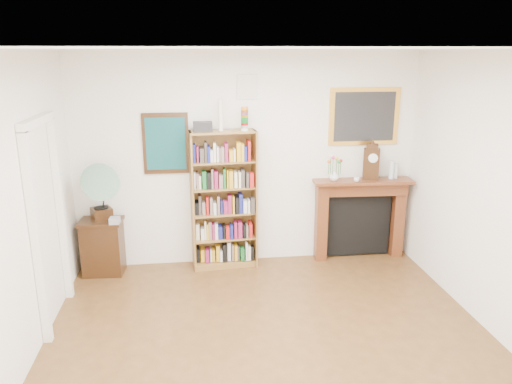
# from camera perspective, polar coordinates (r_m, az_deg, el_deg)

# --- Properties ---
(room) EXTENTS (4.51, 5.01, 2.81)m
(room) POSITION_cam_1_polar(r_m,az_deg,el_deg) (4.18, 2.87, -3.57)
(room) COLOR #4F3318
(room) RESTS_ON ground
(door_casing) EXTENTS (0.08, 1.02, 2.17)m
(door_casing) POSITION_cam_1_polar(r_m,az_deg,el_deg) (5.51, -22.75, -1.50)
(door_casing) COLOR white
(door_casing) RESTS_ON left_wall
(teal_poster) EXTENTS (0.58, 0.04, 0.78)m
(teal_poster) POSITION_cam_1_polar(r_m,az_deg,el_deg) (6.47, -10.27, 5.47)
(teal_poster) COLOR black
(teal_poster) RESTS_ON back_wall
(small_picture) EXTENTS (0.26, 0.04, 0.30)m
(small_picture) POSITION_cam_1_polar(r_m,az_deg,el_deg) (6.41, -0.98, 11.94)
(small_picture) COLOR white
(small_picture) RESTS_ON back_wall
(gilt_painting) EXTENTS (0.95, 0.04, 0.75)m
(gilt_painting) POSITION_cam_1_polar(r_m,az_deg,el_deg) (6.80, 12.27, 8.42)
(gilt_painting) COLOR gold
(gilt_painting) RESTS_ON back_wall
(bookshelf) EXTENTS (0.86, 0.37, 2.10)m
(bookshelf) POSITION_cam_1_polar(r_m,az_deg,el_deg) (6.47, -3.72, -0.06)
(bookshelf) COLOR brown
(bookshelf) RESTS_ON floor
(side_cabinet) EXTENTS (0.56, 0.42, 0.72)m
(side_cabinet) POSITION_cam_1_polar(r_m,az_deg,el_deg) (6.73, -17.08, -6.00)
(side_cabinet) COLOR black
(side_cabinet) RESTS_ON floor
(fireplace) EXTENTS (1.35, 0.38, 1.12)m
(fireplace) POSITION_cam_1_polar(r_m,az_deg,el_deg) (7.00, 11.75, -2.18)
(fireplace) COLOR #512413
(fireplace) RESTS_ON floor
(gramophone) EXTENTS (0.67, 0.72, 0.77)m
(gramophone) POSITION_cam_1_polar(r_m,az_deg,el_deg) (6.42, -17.67, 0.35)
(gramophone) COLOR black
(gramophone) RESTS_ON side_cabinet
(cd_stack) EXTENTS (0.13, 0.13, 0.08)m
(cd_stack) POSITION_cam_1_polar(r_m,az_deg,el_deg) (6.42, -15.85, -3.15)
(cd_stack) COLOR silver
(cd_stack) RESTS_ON side_cabinet
(mantel_clock) EXTENTS (0.23, 0.17, 0.48)m
(mantel_clock) POSITION_cam_1_polar(r_m,az_deg,el_deg) (6.81, 13.03, 3.32)
(mantel_clock) COLOR black
(mantel_clock) RESTS_ON fireplace
(flower_vase) EXTENTS (0.15, 0.15, 0.14)m
(flower_vase) POSITION_cam_1_polar(r_m,az_deg,el_deg) (6.69, 8.93, 1.86)
(flower_vase) COLOR white
(flower_vase) RESTS_ON fireplace
(teacup) EXTENTS (0.08, 0.08, 0.06)m
(teacup) POSITION_cam_1_polar(r_m,az_deg,el_deg) (6.69, 11.42, 1.41)
(teacup) COLOR white
(teacup) RESTS_ON fireplace
(bottle_left) EXTENTS (0.07, 0.07, 0.24)m
(bottle_left) POSITION_cam_1_polar(r_m,az_deg,el_deg) (6.95, 15.23, 2.45)
(bottle_left) COLOR silver
(bottle_left) RESTS_ON fireplace
(bottle_right) EXTENTS (0.06, 0.06, 0.20)m
(bottle_right) POSITION_cam_1_polar(r_m,az_deg,el_deg) (7.00, 15.66, 2.34)
(bottle_right) COLOR silver
(bottle_right) RESTS_ON fireplace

